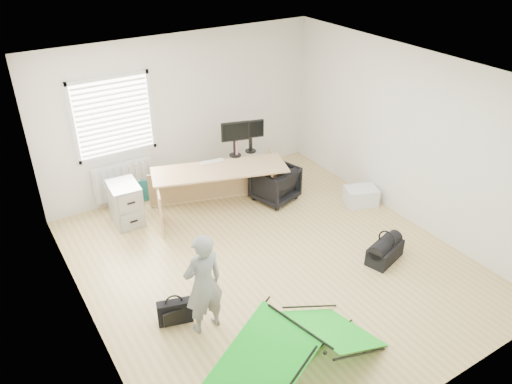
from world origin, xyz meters
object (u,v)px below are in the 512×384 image
desk (220,189)px  monitor_right (250,140)px  duffel_bag (385,252)px  filing_cabinet (126,203)px  thermos (236,148)px  storage_crate (361,196)px  laptop_bag (175,312)px  person (203,284)px  kite (298,347)px  office_chair (275,183)px  monitor_left (235,143)px

desk → monitor_right: 1.01m
duffel_bag → filing_cabinet: bearing=117.0°
thermos → duffel_bag: size_ratio=0.47×
storage_crate → duffel_bag: storage_crate is taller
storage_crate → laptop_bag: (-3.83, -0.91, 0.01)m
filing_cabinet → person: (0.00, -2.75, 0.33)m
person → kite: size_ratio=0.66×
laptop_bag → filing_cabinet: bearing=100.3°
filing_cabinet → monitor_right: monitor_right is taller
kite → monitor_right: bearing=52.9°
filing_cabinet → person: person is taller
desk → kite: size_ratio=1.07×
filing_cabinet → monitor_right: (2.24, -0.13, 0.61)m
desk → thermos: (0.48, 0.31, 0.51)m
office_chair → duffel_bag: (0.38, -2.26, -0.18)m
filing_cabinet → duffel_bag: size_ratio=1.15×
person → monitor_left: bearing=-129.0°
desk → duffel_bag: 2.82m
monitor_left → duffel_bag: monitor_left is taller
filing_cabinet → thermos: bearing=0.2°
filing_cabinet → office_chair: filing_cabinet is taller
thermos → laptop_bag: size_ratio=0.65×
kite → laptop_bag: bearing=108.9°
laptop_bag → person: bearing=-28.5°
monitor_right → filing_cabinet: bearing=-168.6°
desk → thermos: size_ratio=7.91×
kite → filing_cabinet: bearing=85.7°
desk → filing_cabinet: bearing=-178.9°
monitor_left → kite: bearing=-94.2°
monitor_left → laptop_bag: 3.31m
monitor_left → person: person is taller
monitor_left → monitor_right: size_ratio=1.07×
thermos → person: person is taller
desk → filing_cabinet: size_ratio=3.20×
office_chair → desk: bearing=-30.0°
monitor_right → laptop_bag: monitor_right is taller
desk → thermos: 0.76m
thermos → monitor_right: bearing=-1.9°
thermos → person: (-1.94, -2.62, -0.21)m
filing_cabinet → storage_crate: filing_cabinet is taller
monitor_left → thermos: monitor_left is taller
desk → storage_crate: (2.09, -1.13, -0.22)m
monitor_right → thermos: bearing=-167.1°
kite → duffel_bag: size_ratio=3.45×
duffel_bag → kite: bearing=-174.2°
duffel_bag → monitor_left: bearing=90.3°
monitor_right → person: bearing=-115.8°
filing_cabinet → duffel_bag: (2.77, -2.92, -0.21)m
filing_cabinet → kite: size_ratio=0.33×
desk → monitor_right: size_ratio=4.93×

